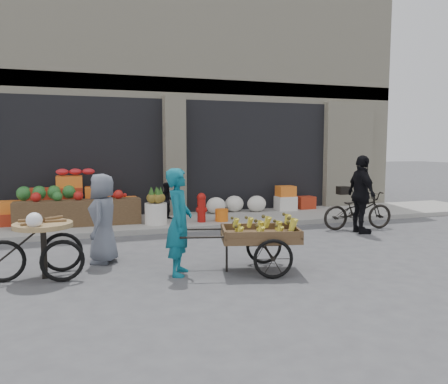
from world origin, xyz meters
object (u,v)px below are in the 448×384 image
object	(u,v)px
orange_bucket	(222,215)
vendor_woman	(179,222)
tricycle_cart	(43,241)
bicycle	(358,210)
pineapple_bin	(156,214)
banana_cart	(257,232)
fire_hydrant	(201,206)
cyclist	(362,194)
vendor_grey	(103,218)
seated_person	(168,201)

from	to	relation	value
orange_bucket	vendor_woman	xyz separation A→B (m)	(-1.87, -3.67, 0.54)
tricycle_cart	bicycle	distance (m)	6.98
pineapple_bin	banana_cart	xyz separation A→B (m)	(0.93, -3.97, 0.25)
fire_hydrant	bicycle	world-z (taller)	bicycle
fire_hydrant	bicycle	xyz separation A→B (m)	(3.41, -1.46, -0.05)
cyclist	tricycle_cart	bearing A→B (deg)	108.46
pineapple_bin	vendor_grey	bearing A→B (deg)	-116.35
orange_bucket	seated_person	size ratio (longest dim) A/B	0.34
pineapple_bin	vendor_grey	world-z (taller)	vendor_grey
vendor_grey	seated_person	bearing A→B (deg)	168.61
pineapple_bin	bicycle	distance (m)	4.76
bicycle	vendor_woman	bearing A→B (deg)	121.38
orange_bucket	banana_cart	distance (m)	3.95
pineapple_bin	bicycle	xyz separation A→B (m)	(4.51, -1.51, 0.08)
fire_hydrant	tricycle_cart	bearing A→B (deg)	-135.26
seated_person	fire_hydrant	bearing A→B (deg)	-52.88
fire_hydrant	cyclist	distance (m)	3.73
tricycle_cart	cyclist	xyz separation A→B (m)	(6.53, 1.43, 0.31)
seated_person	banana_cart	distance (m)	4.61
vendor_grey	tricycle_cart	bearing A→B (deg)	-37.27
fire_hydrant	vendor_grey	bearing A→B (deg)	-132.68
tricycle_cart	orange_bucket	bearing A→B (deg)	38.08
seated_person	vendor_grey	bearing A→B (deg)	-127.77
orange_bucket	vendor_woman	distance (m)	4.15
bicycle	fire_hydrant	bearing A→B (deg)	72.98
fire_hydrant	cyclist	xyz separation A→B (m)	(3.21, -1.86, 0.38)
seated_person	banana_cart	world-z (taller)	seated_person
vendor_woman	orange_bucket	bearing A→B (deg)	-6.03
vendor_grey	cyclist	distance (m)	5.70
fire_hydrant	orange_bucket	size ratio (longest dim) A/B	2.22
fire_hydrant	tricycle_cart	distance (m)	4.67
fire_hydrant	vendor_woman	size ratio (longest dim) A/B	0.44
seated_person	bicycle	distance (m)	4.63
bicycle	cyclist	world-z (taller)	cyclist
pineapple_bin	fire_hydrant	size ratio (longest dim) A/B	0.73
orange_bucket	tricycle_cart	distance (m)	5.02
bicycle	vendor_grey	bearing A→B (deg)	107.49
seated_person	pineapple_bin	bearing A→B (deg)	-133.69
tricycle_cart	banana_cart	bearing A→B (deg)	-13.62
banana_cart	tricycle_cart	bearing A→B (deg)	-177.35
pineapple_bin	seated_person	bearing A→B (deg)	56.31
seated_person	orange_bucket	bearing A→B (deg)	-40.26
pineapple_bin	vendor_grey	xyz separation A→B (m)	(-1.33, -2.69, 0.38)
orange_bucket	vendor_woman	world-z (taller)	vendor_woman
orange_bucket	vendor_woman	bearing A→B (deg)	-117.00
seated_person	bicycle	world-z (taller)	seated_person
orange_bucket	seated_person	xyz separation A→B (m)	(-1.20, 0.70, 0.31)
bicycle	pineapple_bin	bearing A→B (deg)	77.63
fire_hydrant	seated_person	xyz separation A→B (m)	(-0.70, 0.65, 0.08)
orange_bucket	bicycle	bearing A→B (deg)	-25.80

